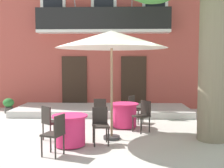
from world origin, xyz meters
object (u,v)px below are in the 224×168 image
object	(u,v)px
cafe_chair_near_tree_0	(56,132)
ground_planter_left	(9,105)
cafe_chair_near_tree_2	(50,121)
cafe_chair_middle_1	(101,111)
cafe_chair_near_tree_1	(100,123)
cafe_umbrella	(112,40)
cafe_table_middle	(125,115)
cafe_chair_middle_0	(134,107)
cafe_table_near_tree	(70,130)
cafe_chair_middle_2	(143,114)

from	to	relation	value
cafe_chair_near_tree_0	ground_planter_left	xyz separation A→B (m)	(-3.12, 5.07, -0.20)
cafe_chair_near_tree_2	cafe_chair_middle_1	world-z (taller)	same
cafe_chair_near_tree_0	cafe_chair_near_tree_2	world-z (taller)	same
cafe_chair_near_tree_1	cafe_chair_near_tree_2	bearing A→B (deg)	170.16
cafe_chair_near_tree_1	cafe_umbrella	size ratio (longest dim) A/B	0.31
cafe_chair_near_tree_1	cafe_chair_middle_1	size ratio (longest dim) A/B	1.00
cafe_table_middle	cafe_chair_middle_1	size ratio (longest dim) A/B	0.95
cafe_chair_middle_0	ground_planter_left	world-z (taller)	cafe_chair_middle_0
cafe_chair_middle_0	cafe_table_near_tree	bearing A→B (deg)	-122.16
cafe_chair_near_tree_2	ground_planter_left	xyz separation A→B (m)	(-2.68, 3.89, -0.20)
cafe_table_middle	ground_planter_left	world-z (taller)	cafe_table_middle
cafe_chair_middle_1	cafe_umbrella	distance (m)	2.50
cafe_chair_near_tree_2	cafe_chair_near_tree_0	bearing A→B (deg)	-69.64
cafe_chair_middle_1	cafe_chair_near_tree_0	bearing A→B (deg)	-105.83
cafe_chair_near_tree_0	cafe_table_middle	xyz separation A→B (m)	(1.52, 2.73, -0.14)
cafe_chair_near_tree_0	cafe_chair_middle_2	bearing A→B (deg)	46.84
cafe_table_near_tree	cafe_chair_near_tree_1	bearing A→B (deg)	16.39
cafe_chair_near_tree_1	cafe_umbrella	distance (m)	2.14
cafe_chair_near_tree_2	cafe_chair_middle_1	xyz separation A→B (m)	(1.21, 1.54, 0.00)
cafe_table_middle	cafe_umbrella	world-z (taller)	cafe_umbrella
cafe_chair_near_tree_2	cafe_table_middle	xyz separation A→B (m)	(1.96, 1.55, -0.14)
cafe_chair_near_tree_2	cafe_umbrella	distance (m)	2.63
cafe_table_middle	cafe_chair_near_tree_0	bearing A→B (deg)	-119.20
cafe_chair_near_tree_0	cafe_chair_near_tree_2	bearing A→B (deg)	110.36
cafe_chair_middle_0	cafe_umbrella	xyz separation A→B (m)	(-0.69, -2.02, 2.08)
cafe_chair_near_tree_2	ground_planter_left	size ratio (longest dim) A/B	1.52
cafe_chair_near_tree_1	cafe_table_middle	distance (m)	1.89
cafe_chair_middle_0	cafe_table_middle	bearing A→B (deg)	-115.80
cafe_chair_middle_2	cafe_umbrella	xyz separation A→B (m)	(-0.89, -0.81, 2.08)
cafe_umbrella	ground_planter_left	distance (m)	6.09
cafe_chair_near_tree_1	cafe_chair_middle_1	world-z (taller)	same
cafe_chair_near_tree_1	cafe_umbrella	world-z (taller)	cafe_umbrella
cafe_chair_middle_2	ground_planter_left	xyz separation A→B (m)	(-5.18, 2.87, -0.20)
cafe_chair_middle_0	cafe_chair_middle_1	size ratio (longest dim) A/B	1.00
cafe_chair_near_tree_2	cafe_chair_middle_2	bearing A→B (deg)	22.16
cafe_chair_near_tree_0	cafe_chair_middle_1	xyz separation A→B (m)	(0.77, 2.71, 0.00)
cafe_chair_middle_0	cafe_chair_middle_1	bearing A→B (deg)	-147.44
cafe_chair_near_tree_0	cafe_table_middle	size ratio (longest dim) A/B	1.05
cafe_chair_middle_1	cafe_chair_middle_2	xyz separation A→B (m)	(1.29, -0.52, 0.00)
cafe_chair_middle_2	ground_planter_left	bearing A→B (deg)	150.97
cafe_table_near_tree	cafe_chair_middle_2	bearing A→B (deg)	37.76
cafe_table_near_tree	cafe_umbrella	bearing A→B (deg)	33.32
cafe_chair_near_tree_2	cafe_chair_middle_1	bearing A→B (deg)	51.85
cafe_table_middle	cafe_chair_middle_0	size ratio (longest dim) A/B	0.95
cafe_chair_near_tree_0	cafe_umbrella	bearing A→B (deg)	49.98
cafe_table_middle	cafe_table_near_tree	bearing A→B (deg)	-124.15
cafe_chair_near_tree_0	cafe_chair_near_tree_1	size ratio (longest dim) A/B	1.00
cafe_table_near_tree	cafe_umbrella	size ratio (longest dim) A/B	0.30
cafe_chair_middle_0	cafe_chair_middle_2	size ratio (longest dim) A/B	1.00
cafe_table_middle	cafe_chair_middle_2	bearing A→B (deg)	-44.91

